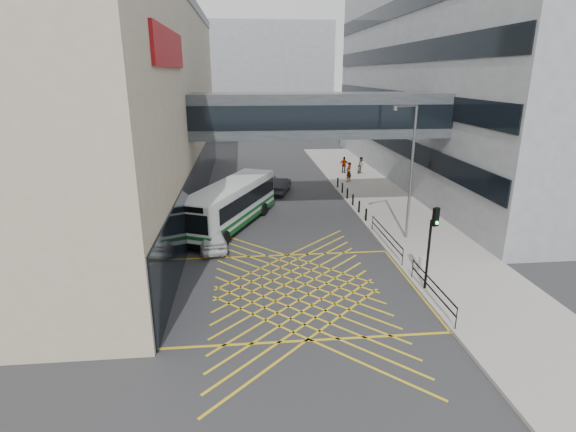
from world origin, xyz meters
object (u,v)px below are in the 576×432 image
object	(u,v)px
pedestrian_b	(361,165)
street_lamp	(410,165)
car_white	(212,237)
traffic_light	(432,237)
litter_bin	(423,263)
pedestrian_c	(344,165)
car_dark	(279,185)
bus	(231,204)
pedestrian_a	(349,172)
car_silver	(268,181)

from	to	relation	value
pedestrian_b	street_lamp	bearing A→B (deg)	-138.64
car_white	traffic_light	size ratio (longest dim) A/B	1.04
litter_bin	pedestrian_c	distance (m)	24.87
pedestrian_b	pedestrian_c	bearing A→B (deg)	126.19
pedestrian_b	car_dark	bearing A→B (deg)	173.36
car_white	car_dark	xyz separation A→B (m)	(5.16, 13.06, 0.02)
bus	litter_bin	bearing A→B (deg)	-16.64
traffic_light	pedestrian_a	bearing A→B (deg)	62.87
pedestrian_c	car_white	bearing A→B (deg)	80.31
pedestrian_a	car_dark	bearing A→B (deg)	-20.09
traffic_light	pedestrian_b	xyz separation A→B (m)	(3.56, 26.62, -1.88)
pedestrian_a	traffic_light	bearing A→B (deg)	43.00
traffic_light	street_lamp	size ratio (longest dim) A/B	0.50
traffic_light	pedestrian_c	bearing A→B (deg)	62.51
bus	car_dark	size ratio (longest dim) A/B	2.39
bus	pedestrian_b	distance (m)	20.48
car_dark	traffic_light	xyz separation A→B (m)	(5.72, -19.99, 2.18)
car_silver	pedestrian_c	bearing A→B (deg)	-130.41
car_white	pedestrian_c	bearing A→B (deg)	-130.52
car_silver	pedestrian_a	size ratio (longest dim) A/B	2.20
bus	pedestrian_c	world-z (taller)	bus
car_white	street_lamp	world-z (taller)	street_lamp
pedestrian_a	pedestrian_c	bearing A→B (deg)	-139.50
bus	car_white	bearing A→B (deg)	-81.05
litter_bin	pedestrian_b	distance (m)	24.65
street_lamp	pedestrian_c	distance (m)	20.25
car_dark	litter_bin	world-z (taller)	car_dark
car_white	car_dark	distance (m)	14.04
car_silver	pedestrian_c	size ratio (longest dim) A/B	2.41
pedestrian_a	pedestrian_b	xyz separation A→B (m)	(2.17, 3.55, -0.08)
bus	traffic_light	size ratio (longest dim) A/B	2.60
bus	street_lamp	world-z (taller)	street_lamp
litter_bin	car_white	bearing A→B (deg)	157.46
street_lamp	pedestrian_c	xyz separation A→B (m)	(0.45, 19.86, -3.90)
car_dark	pedestrian_b	xyz separation A→B (m)	(9.28, 6.63, 0.31)
traffic_light	street_lamp	xyz separation A→B (m)	(1.35, 7.12, 2.03)
traffic_light	car_dark	bearing A→B (deg)	82.29
litter_bin	pedestrian_a	distance (m)	20.95
car_white	street_lamp	bearing A→B (deg)	172.67
car_silver	traffic_light	size ratio (longest dim) A/B	0.99
car_white	pedestrian_b	distance (m)	24.42
pedestrian_b	pedestrian_c	world-z (taller)	pedestrian_c
street_lamp	litter_bin	distance (m)	6.66
car_dark	pedestrian_b	distance (m)	11.41
litter_bin	pedestrian_a	bearing A→B (deg)	87.97
car_white	car_silver	xyz separation A→B (m)	(4.30, 15.19, -0.05)
car_dark	car_silver	xyz separation A→B (m)	(-0.86, 2.13, -0.07)
car_dark	pedestrian_a	xyz separation A→B (m)	(7.11, 3.09, 0.39)
litter_bin	bus	bearing A→B (deg)	139.38
car_dark	street_lamp	distance (m)	15.28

